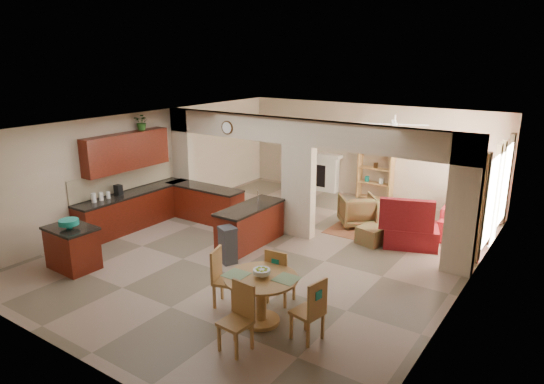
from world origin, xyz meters
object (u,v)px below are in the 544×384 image
Objects in this scene: dining_table at (261,293)px; armchair at (357,210)px; sofa at (468,216)px; kitchen_island at (73,248)px.

dining_table is 1.37× the size of armchair.
armchair reaches higher than sofa.
armchair is at bearing 97.49° from dining_table.
sofa is (6.09, 6.82, -0.07)m from kitchen_island.
dining_table is 6.60m from sofa.
sofa is 2.70m from armchair.
kitchen_island is 1.20× the size of armchair.
sofa is at bearing 167.00° from armchair.
kitchen_island is at bearing 133.95° from sofa.
kitchen_island is 0.88× the size of dining_table.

